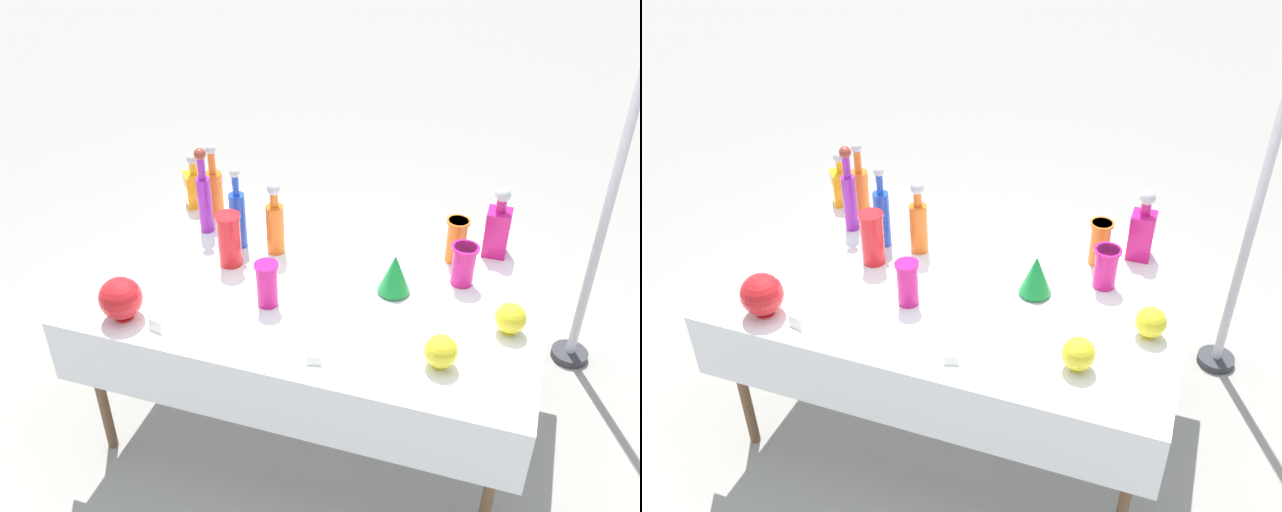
{
  "view_description": "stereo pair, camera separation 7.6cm",
  "coord_description": "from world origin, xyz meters",
  "views": [
    {
      "loc": [
        0.72,
        -2.25,
        2.48
      ],
      "look_at": [
        0.0,
        0.0,
        0.86
      ],
      "focal_mm": 40.0,
      "sensor_mm": 36.0,
      "label": 1
    },
    {
      "loc": [
        0.8,
        -2.22,
        2.48
      ],
      "look_at": [
        0.0,
        0.0,
        0.86
      ],
      "focal_mm": 40.0,
      "sensor_mm": 36.0,
      "label": 2
    }
  ],
  "objects": [
    {
      "name": "slender_vase_0",
      "position": [
        -0.38,
        -0.03,
        0.88
      ],
      "size": [
        0.1,
        0.1,
        0.24
      ],
      "color": "red",
      "rests_on": "display_table"
    },
    {
      "name": "price_tag_center",
      "position": [
        -0.47,
        -0.52,
        0.78
      ],
      "size": [
        0.06,
        0.03,
        0.05
      ],
      "primitive_type": "cube",
      "rotation": [
        -0.21,
        0.0,
        -0.21
      ],
      "color": "white",
      "rests_on": "display_table"
    },
    {
      "name": "slender_vase_2",
      "position": [
        0.5,
        0.29,
        0.87
      ],
      "size": [
        0.1,
        0.1,
        0.2
      ],
      "color": "orange",
      "rests_on": "display_table"
    },
    {
      "name": "price_tag_left",
      "position": [
        0.14,
        -0.51,
        0.78
      ],
      "size": [
        0.06,
        0.03,
        0.04
      ],
      "primitive_type": "cube",
      "rotation": [
        -0.21,
        0.0,
        0.27
      ],
      "color": "white",
      "rests_on": "display_table"
    },
    {
      "name": "tall_bottle_2",
      "position": [
        -0.6,
        0.31,
        0.9
      ],
      "size": [
        0.08,
        0.08,
        0.36
      ],
      "color": "orange",
      "rests_on": "display_table"
    },
    {
      "name": "square_decanter_0",
      "position": [
        0.66,
        0.39,
        0.89
      ],
      "size": [
        0.1,
        0.1,
        0.32
      ],
      "color": "#C61972",
      "rests_on": "display_table"
    },
    {
      "name": "canopy_pole",
      "position": [
        1.1,
        0.71,
        1.0
      ],
      "size": [
        0.18,
        0.18,
        2.53
      ],
      "color": "silver",
      "rests_on": "ground"
    },
    {
      "name": "tall_bottle_3",
      "position": [
        -0.4,
        0.11,
        0.91
      ],
      "size": [
        0.07,
        0.07,
        0.38
      ],
      "color": "blue",
      "rests_on": "display_table"
    },
    {
      "name": "round_bowl_0",
      "position": [
        0.56,
        -0.38,
        0.83
      ],
      "size": [
        0.12,
        0.12,
        0.13
      ],
      "color": "yellow",
      "rests_on": "display_table"
    },
    {
      "name": "round_bowl_1",
      "position": [
        0.77,
        -0.12,
        0.83
      ],
      "size": [
        0.12,
        0.12,
        0.12
      ],
      "color": "yellow",
      "rests_on": "display_table"
    },
    {
      "name": "slender_vase_1",
      "position": [
        0.56,
        0.13,
        0.86
      ],
      "size": [
        0.11,
        0.11,
        0.18
      ],
      "color": "#C61972",
      "rests_on": "display_table"
    },
    {
      "name": "fluted_vase_0",
      "position": [
        0.31,
        -0.01,
        0.85
      ],
      "size": [
        0.13,
        0.13,
        0.18
      ],
      "color": "#198C38",
      "rests_on": "display_table"
    },
    {
      "name": "round_bowl_2",
      "position": [
        -0.63,
        -0.48,
        0.85
      ],
      "size": [
        0.16,
        0.16,
        0.17
      ],
      "color": "red",
      "rests_on": "display_table"
    },
    {
      "name": "ground_plane",
      "position": [
        0.0,
        0.0,
        0.0
      ],
      "size": [
        40.0,
        40.0,
        0.0
      ],
      "primitive_type": "plane",
      "color": "gray"
    },
    {
      "name": "slender_vase_3",
      "position": [
        -0.14,
        -0.23,
        0.86
      ],
      "size": [
        0.09,
        0.09,
        0.19
      ],
      "color": "#C61972",
      "rests_on": "display_table"
    },
    {
      "name": "tall_bottle_1",
      "position": [
        -0.24,
        0.12,
        0.9
      ],
      "size": [
        0.08,
        0.08,
        0.33
      ],
      "color": "orange",
      "rests_on": "display_table"
    },
    {
      "name": "square_decanter_1",
      "position": [
        -0.74,
        0.37,
        0.86
      ],
      "size": [
        0.13,
        0.13,
        0.27
      ],
      "color": "orange",
      "rests_on": "display_table"
    },
    {
      "name": "display_table",
      "position": [
        0.0,
        -0.03,
        0.71
      ],
      "size": [
        1.81,
        1.2,
        0.76
      ],
      "color": "white",
      "rests_on": "ground"
    },
    {
      "name": "tall_bottle_0",
      "position": [
        -0.59,
        0.18,
        0.94
      ],
      "size": [
        0.06,
        0.06,
        0.4
      ],
      "color": "purple",
      "rests_on": "display_table"
    }
  ]
}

